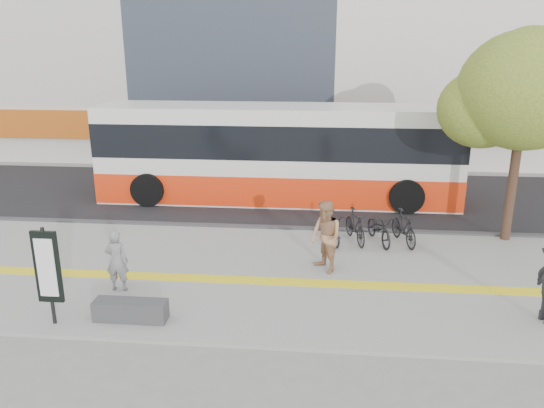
# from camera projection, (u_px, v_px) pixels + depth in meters

# --- Properties ---
(ground) EXTENTS (120.00, 120.00, 0.00)m
(ground) POSITION_uv_depth(u_px,v_px,m) (256.00, 302.00, 12.41)
(ground) COLOR slate
(ground) RESTS_ON ground
(sidewalk) EXTENTS (40.00, 7.00, 0.08)m
(sidewalk) POSITION_uv_depth(u_px,v_px,m) (263.00, 274.00, 13.82)
(sidewalk) COLOR slate
(sidewalk) RESTS_ON ground
(tactile_strip) EXTENTS (40.00, 0.45, 0.01)m
(tactile_strip) POSITION_uv_depth(u_px,v_px,m) (260.00, 281.00, 13.34)
(tactile_strip) COLOR yellow
(tactile_strip) RESTS_ON sidewalk
(street) EXTENTS (40.00, 8.00, 0.06)m
(street) POSITION_uv_depth(u_px,v_px,m) (283.00, 196.00, 20.96)
(street) COLOR black
(street) RESTS_ON ground
(curb) EXTENTS (40.00, 0.25, 0.14)m
(curb) POSITION_uv_depth(u_px,v_px,m) (274.00, 228.00, 17.14)
(curb) COLOR #39393B
(curb) RESTS_ON ground
(bench) EXTENTS (1.60, 0.45, 0.45)m
(bench) POSITION_uv_depth(u_px,v_px,m) (131.00, 310.00, 11.41)
(bench) COLOR #39393B
(bench) RESTS_ON sidewalk
(signboard) EXTENTS (0.55, 0.10, 2.20)m
(signboard) POSITION_uv_depth(u_px,v_px,m) (47.00, 269.00, 10.95)
(signboard) COLOR black
(signboard) RESTS_ON sidewalk
(street_tree) EXTENTS (4.40, 3.80, 6.31)m
(street_tree) POSITION_uv_depth(u_px,v_px,m) (523.00, 93.00, 15.02)
(street_tree) COLOR #362218
(street_tree) RESTS_ON sidewalk
(bus) EXTENTS (13.50, 3.20, 3.59)m
(bus) POSITION_uv_depth(u_px,v_px,m) (278.00, 156.00, 20.00)
(bus) COLOR silver
(bus) RESTS_ON street
(bicycle_row) EXTENTS (3.17, 1.85, 1.02)m
(bicycle_row) POSITION_uv_depth(u_px,v_px,m) (366.00, 227.00, 15.79)
(bicycle_row) COLOR black
(bicycle_row) RESTS_ON sidewalk
(seated_woman) EXTENTS (0.58, 0.39, 1.55)m
(seated_woman) POSITION_uv_depth(u_px,v_px,m) (117.00, 261.00, 12.63)
(seated_woman) COLOR black
(seated_woman) RESTS_ON sidewalk
(pedestrian_tan) EXTENTS (1.12, 1.18, 1.92)m
(pedestrian_tan) POSITION_uv_depth(u_px,v_px,m) (326.00, 237.00, 13.65)
(pedestrian_tan) COLOR tan
(pedestrian_tan) RESTS_ON sidewalk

